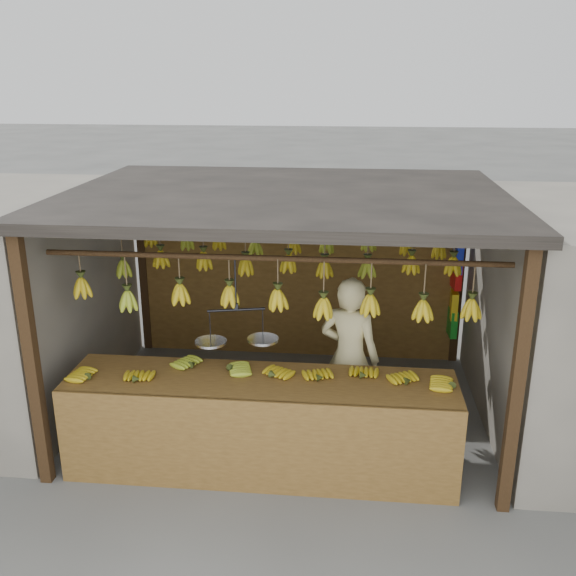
# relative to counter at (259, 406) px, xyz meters

# --- Properties ---
(ground) EXTENTS (80.00, 80.00, 0.00)m
(ground) POSITION_rel_counter_xyz_m (0.10, 1.23, -0.71)
(ground) COLOR #5B5B57
(stall) EXTENTS (4.30, 3.30, 2.40)m
(stall) POSITION_rel_counter_xyz_m (0.10, 1.56, 1.26)
(stall) COLOR black
(stall) RESTS_ON ground
(counter) EXTENTS (3.56, 0.80, 0.96)m
(counter) POSITION_rel_counter_xyz_m (0.00, 0.00, 0.00)
(counter) COLOR brown
(counter) RESTS_ON ground
(hanging_bananas) EXTENTS (3.58, 2.25, 0.39)m
(hanging_bananas) POSITION_rel_counter_xyz_m (0.10, 1.23, 0.91)
(hanging_bananas) COLOR #B69813
(hanging_bananas) RESTS_ON ground
(balance_scale) EXTENTS (0.73, 0.38, 0.79)m
(balance_scale) POSITION_rel_counter_xyz_m (-0.23, 0.23, 0.55)
(balance_scale) COLOR black
(balance_scale) RESTS_ON ground
(vendor) EXTENTS (0.70, 0.57, 1.66)m
(vendor) POSITION_rel_counter_xyz_m (0.78, 0.82, 0.12)
(vendor) COLOR beige
(vendor) RESTS_ON ground
(bag_bundles) EXTENTS (0.08, 0.26, 1.16)m
(bag_bundles) POSITION_rel_counter_xyz_m (2.04, 2.58, 0.28)
(bag_bundles) COLOR #1426BF
(bag_bundles) RESTS_ON ground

